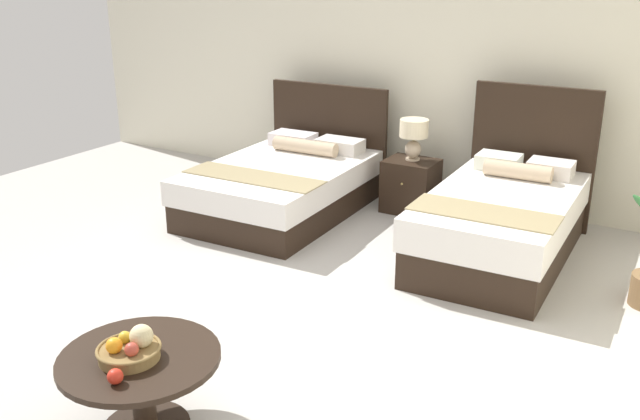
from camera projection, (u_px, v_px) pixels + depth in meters
name	position (u px, v px, depth m)	size (l,w,h in m)	color
ground_plane	(279.00, 308.00, 5.36)	(9.65, 9.86, 0.02)	#B4B0AA
wall_back	(442.00, 68.00, 7.40)	(9.65, 0.12, 2.82)	silver
bed_near_window	(285.00, 184.00, 7.28)	(1.47, 2.13, 1.19)	black
bed_near_corner	(502.00, 219.00, 6.16)	(1.23, 2.10, 1.38)	black
nightstand	(411.00, 186.00, 7.30)	(0.52, 0.45, 0.55)	black
table_lamp	(414.00, 134.00, 7.13)	(0.29, 0.29, 0.42)	tan
coffee_table	(141.00, 376.00, 3.86)	(0.88, 0.88, 0.48)	black
fruit_bowl	(130.00, 349.00, 3.77)	(0.35, 0.35, 0.18)	olive
loose_apple	(115.00, 376.00, 3.55)	(0.08, 0.08, 0.08)	red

